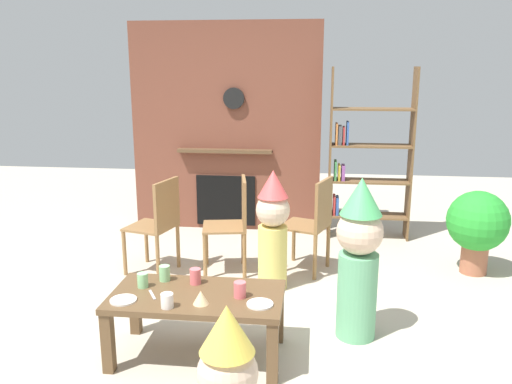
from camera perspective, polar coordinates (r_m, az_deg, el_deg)
The scene contains 19 objects.
ground_plane at distance 3.95m, azimuth -2.93°, elevation -15.17°, with size 12.00×12.00×0.00m, color #BCB29E.
brick_fireplace_feature at distance 6.15m, azimuth -3.26°, elevation 6.92°, with size 2.20×0.28×2.40m.
bookshelf at distance 5.93m, azimuth 11.72°, elevation 3.48°, with size 0.90×0.28×1.90m.
coffee_table at distance 3.54m, azimuth -6.44°, elevation -12.04°, with size 1.13×0.60×0.45m.
paper_cup_near_left at distance 3.72m, azimuth -9.96°, elevation -8.73°, with size 0.07×0.07×0.11m, color #8CD18C.
paper_cup_near_right at distance 3.33m, azimuth -9.69°, elevation -11.62°, with size 0.08×0.08×0.09m, color silver.
paper_cup_center at distance 3.42m, azimuth -1.77°, elevation -10.61°, with size 0.08×0.08×0.10m, color #E5666B.
paper_cup_far_left at distance 3.65m, azimuth -12.27°, elevation -9.40°, with size 0.07×0.07×0.10m, color #8CD18C.
paper_cup_far_right at distance 3.64m, azimuth -6.64°, elevation -9.13°, with size 0.08×0.08×0.11m, color #E5666B.
paper_plate_front at distance 3.33m, azimuth 0.44°, elevation -12.14°, with size 0.17×0.17×0.01m, color white.
paper_plate_rear at distance 3.49m, azimuth -14.29°, elevation -11.37°, with size 0.17×0.17×0.01m, color white.
birthday_cake_slice at distance 3.35m, azimuth -6.05°, elevation -11.38°, with size 0.10×0.10×0.09m, color #EAC68C.
table_fork at distance 3.53m, azimuth -11.27°, elevation -10.94°, with size 0.15×0.02×0.01m, color silver.
child_in_pink at distance 3.73m, azimuth 11.16°, elevation -6.77°, with size 0.32×0.32×1.17m.
child_by_the_chairs at distance 4.49m, azimuth 1.84°, elevation -3.85°, with size 0.29×0.29×1.06m.
dining_chair_left at distance 4.92m, azimuth -10.57°, elevation -3.08°, with size 0.49×0.49×0.90m.
dining_chair_middle at distance 4.88m, azimuth -2.40°, elevation -3.00°, with size 0.46×0.46×0.90m.
dining_chair_right at distance 4.89m, azimuth 6.33°, elevation -3.03°, with size 0.51×0.51×0.90m.
potted_plant_tall at distance 5.26m, azimuth 23.04°, elevation -3.25°, with size 0.56×0.56×0.79m.
Camera 1 is at (0.59, -3.42, 1.90)m, focal length 36.62 mm.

